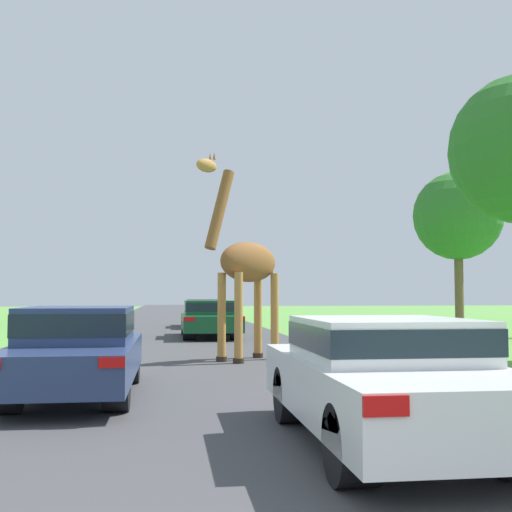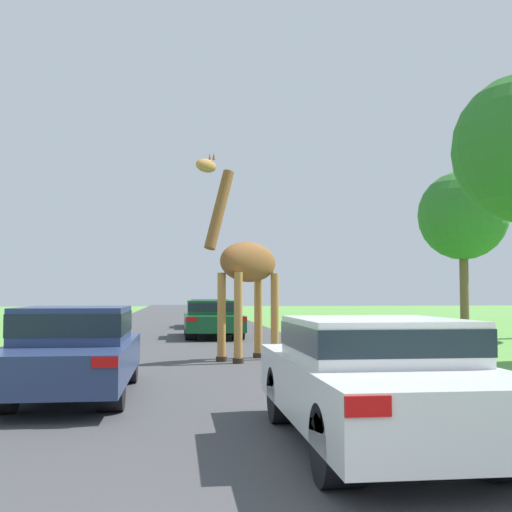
# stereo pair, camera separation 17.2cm
# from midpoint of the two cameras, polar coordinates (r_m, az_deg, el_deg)

# --- Properties ---
(road) EXTENTS (7.68, 120.00, 0.00)m
(road) POSITION_cam_midpoint_polar(r_m,az_deg,el_deg) (31.51, -6.37, -6.16)
(road) COLOR #424244
(road) RESTS_ON ground
(giraffe_near_road) EXTENTS (2.20, 1.90, 4.66)m
(giraffe_near_road) POSITION_cam_midpoint_polar(r_m,az_deg,el_deg) (14.81, -0.62, -1.08)
(giraffe_near_road) COLOR #B77F3D
(giraffe_near_road) RESTS_ON ground
(car_lead_maroon) EXTENTS (1.77, 4.29, 1.28)m
(car_lead_maroon) POSITION_cam_midpoint_polar(r_m,az_deg,el_deg) (6.71, 11.30, -10.43)
(car_lead_maroon) COLOR silver
(car_lead_maroon) RESTS_ON ground
(car_queue_right) EXTENTS (1.70, 4.52, 1.34)m
(car_queue_right) POSITION_cam_midpoint_polar(r_m,az_deg,el_deg) (10.10, -15.37, -7.87)
(car_queue_right) COLOR navy
(car_queue_right) RESTS_ON ground
(car_queue_left) EXTENTS (1.97, 4.64, 1.30)m
(car_queue_left) POSITION_cam_midpoint_polar(r_m,az_deg,el_deg) (22.89, -3.67, -5.46)
(car_queue_left) COLOR #144C28
(car_queue_left) RESTS_ON ground
(car_far_ahead) EXTENTS (1.88, 4.68, 1.27)m
(car_far_ahead) POSITION_cam_midpoint_polar(r_m,az_deg,el_deg) (30.05, -4.01, -4.96)
(car_far_ahead) COLOR black
(car_far_ahead) RESTS_ON ground
(tree_right_cluster) EXTENTS (5.02, 5.02, 8.49)m
(tree_right_cluster) POSITION_cam_midpoint_polar(r_m,az_deg,el_deg) (38.19, 18.04, 3.40)
(tree_right_cluster) COLOR brown
(tree_right_cluster) RESTS_ON ground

